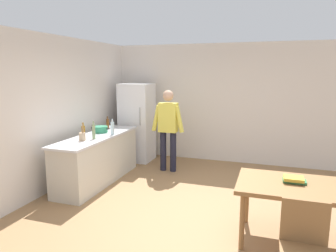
{
  "coord_description": "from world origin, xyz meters",
  "views": [
    {
      "loc": [
        1.04,
        -4.08,
        2.07
      ],
      "look_at": [
        -0.67,
        1.0,
        1.12
      ],
      "focal_mm": 32.84,
      "sensor_mm": 36.0,
      "label": 1
    }
  ],
  "objects_px": {
    "refrigerator": "(137,122)",
    "cooking_pot": "(100,129)",
    "person": "(168,125)",
    "chair": "(304,244)",
    "bottle_vinegar_tall": "(94,131)",
    "utensil_jar": "(82,136)",
    "bottle_oil_amber": "(83,132)",
    "dining_table": "(297,191)",
    "book_stack": "(294,180)",
    "bottle_water_clear": "(113,128)",
    "bottle_beer_brown": "(108,124)"
  },
  "relations": [
    {
      "from": "person",
      "to": "book_stack",
      "type": "relative_size",
      "value": 6.34
    },
    {
      "from": "person",
      "to": "book_stack",
      "type": "xyz_separation_m",
      "value": [
        2.31,
        -2.09,
        -0.19
      ]
    },
    {
      "from": "bottle_oil_amber",
      "to": "book_stack",
      "type": "relative_size",
      "value": 1.04
    },
    {
      "from": "refrigerator",
      "to": "cooking_pot",
      "type": "relative_size",
      "value": 4.5
    },
    {
      "from": "chair",
      "to": "dining_table",
      "type": "bearing_deg",
      "value": 90.32
    },
    {
      "from": "utensil_jar",
      "to": "bottle_beer_brown",
      "type": "height_order",
      "value": "utensil_jar"
    },
    {
      "from": "dining_table",
      "to": "chair",
      "type": "distance_m",
      "value": 0.98
    },
    {
      "from": "person",
      "to": "bottle_oil_amber",
      "type": "height_order",
      "value": "person"
    },
    {
      "from": "book_stack",
      "to": "utensil_jar",
      "type": "bearing_deg",
      "value": 170.28
    },
    {
      "from": "dining_table",
      "to": "bottle_oil_amber",
      "type": "xyz_separation_m",
      "value": [
        -3.5,
        0.82,
        0.34
      ]
    },
    {
      "from": "dining_table",
      "to": "bottle_water_clear",
      "type": "distance_m",
      "value": 3.41
    },
    {
      "from": "bottle_oil_amber",
      "to": "person",
      "type": "bearing_deg",
      "value": 48.98
    },
    {
      "from": "refrigerator",
      "to": "cooking_pot",
      "type": "xyz_separation_m",
      "value": [
        -0.19,
        -1.32,
        0.06
      ]
    },
    {
      "from": "utensil_jar",
      "to": "bottle_oil_amber",
      "type": "height_order",
      "value": "utensil_jar"
    },
    {
      "from": "person",
      "to": "chair",
      "type": "bearing_deg",
      "value": -52.97
    },
    {
      "from": "dining_table",
      "to": "bottle_oil_amber",
      "type": "height_order",
      "value": "bottle_oil_amber"
    },
    {
      "from": "refrigerator",
      "to": "bottle_beer_brown",
      "type": "bearing_deg",
      "value": -105.29
    },
    {
      "from": "dining_table",
      "to": "utensil_jar",
      "type": "xyz_separation_m",
      "value": [
        -3.4,
        0.63,
        0.31
      ]
    },
    {
      "from": "refrigerator",
      "to": "bottle_water_clear",
      "type": "bearing_deg",
      "value": -84.1
    },
    {
      "from": "person",
      "to": "utensil_jar",
      "type": "distance_m",
      "value": 1.84
    },
    {
      "from": "cooking_pot",
      "to": "bottle_water_clear",
      "type": "distance_m",
      "value": 0.37
    },
    {
      "from": "utensil_jar",
      "to": "bottle_water_clear",
      "type": "distance_m",
      "value": 0.67
    },
    {
      "from": "cooking_pot",
      "to": "book_stack",
      "type": "bearing_deg",
      "value": -20.95
    },
    {
      "from": "refrigerator",
      "to": "bottle_beer_brown",
      "type": "xyz_separation_m",
      "value": [
        -0.25,
        -0.92,
        0.11
      ]
    },
    {
      "from": "person",
      "to": "bottle_water_clear",
      "type": "height_order",
      "value": "person"
    },
    {
      "from": "dining_table",
      "to": "bottle_beer_brown",
      "type": "height_order",
      "value": "bottle_beer_brown"
    },
    {
      "from": "cooking_pot",
      "to": "bottle_beer_brown",
      "type": "height_order",
      "value": "bottle_beer_brown"
    },
    {
      "from": "chair",
      "to": "bottle_beer_brown",
      "type": "xyz_separation_m",
      "value": [
        -3.55,
        2.74,
        0.47
      ]
    },
    {
      "from": "bottle_vinegar_tall",
      "to": "cooking_pot",
      "type": "bearing_deg",
      "value": 110.02
    },
    {
      "from": "refrigerator",
      "to": "bottle_beer_brown",
      "type": "relative_size",
      "value": 6.92
    },
    {
      "from": "dining_table",
      "to": "bottle_oil_amber",
      "type": "relative_size",
      "value": 5.0
    },
    {
      "from": "dining_table",
      "to": "utensil_jar",
      "type": "bearing_deg",
      "value": 169.42
    },
    {
      "from": "chair",
      "to": "bottle_oil_amber",
      "type": "height_order",
      "value": "bottle_oil_amber"
    },
    {
      "from": "person",
      "to": "bottle_beer_brown",
      "type": "relative_size",
      "value": 6.54
    },
    {
      "from": "chair",
      "to": "book_stack",
      "type": "bearing_deg",
      "value": 92.67
    },
    {
      "from": "refrigerator",
      "to": "bottle_vinegar_tall",
      "type": "height_order",
      "value": "refrigerator"
    },
    {
      "from": "utensil_jar",
      "to": "bottle_oil_amber",
      "type": "bearing_deg",
      "value": 118.53
    },
    {
      "from": "book_stack",
      "to": "bottle_oil_amber",
      "type": "bearing_deg",
      "value": 167.53
    },
    {
      "from": "refrigerator",
      "to": "bottle_oil_amber",
      "type": "relative_size",
      "value": 6.43
    },
    {
      "from": "utensil_jar",
      "to": "bottle_oil_amber",
      "type": "xyz_separation_m",
      "value": [
        -0.1,
        0.19,
        0.04
      ]
    },
    {
      "from": "cooking_pot",
      "to": "refrigerator",
      "type": "bearing_deg",
      "value": 81.9
    },
    {
      "from": "bottle_oil_amber",
      "to": "bottle_water_clear",
      "type": "xyz_separation_m",
      "value": [
        0.35,
        0.43,
        0.01
      ]
    },
    {
      "from": "person",
      "to": "bottle_oil_amber",
      "type": "distance_m",
      "value": 1.75
    },
    {
      "from": "bottle_oil_amber",
      "to": "bottle_beer_brown",
      "type": "relative_size",
      "value": 1.08
    },
    {
      "from": "chair",
      "to": "cooking_pot",
      "type": "relative_size",
      "value": 2.28
    },
    {
      "from": "bottle_oil_amber",
      "to": "bottle_beer_brown",
      "type": "distance_m",
      "value": 0.95
    },
    {
      "from": "cooking_pot",
      "to": "bottle_beer_brown",
      "type": "xyz_separation_m",
      "value": [
        -0.06,
        0.4,
        0.05
      ]
    },
    {
      "from": "refrigerator",
      "to": "bottle_water_clear",
      "type": "xyz_separation_m",
      "value": [
        0.15,
        -1.45,
        0.13
      ]
    },
    {
      "from": "refrigerator",
      "to": "bottle_vinegar_tall",
      "type": "distance_m",
      "value": 1.89
    },
    {
      "from": "person",
      "to": "utensil_jar",
      "type": "bearing_deg",
      "value": -124.7
    }
  ]
}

